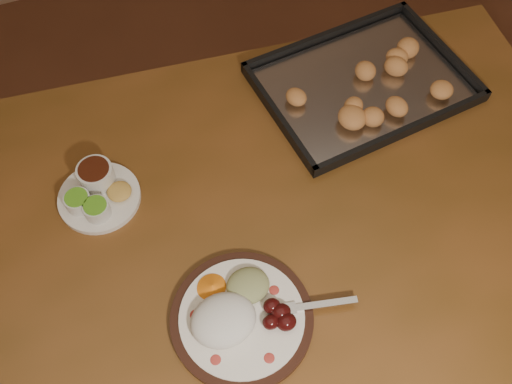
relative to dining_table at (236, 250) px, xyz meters
name	(u,v)px	position (x,y,z in m)	size (l,w,h in m)	color
dining_table	(236,250)	(0.00, 0.00, 0.00)	(1.59, 1.06, 0.75)	brown
dinner_plate	(238,315)	(-0.06, -0.17, 0.12)	(0.33, 0.25, 0.06)	black
condiment_saucer	(97,192)	(-0.23, 0.16, 0.12)	(0.16, 0.16, 0.05)	silver
baking_tray	(363,82)	(0.39, 0.23, 0.11)	(0.48, 0.37, 0.05)	black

